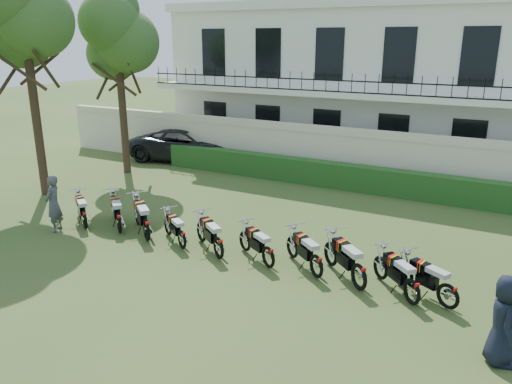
% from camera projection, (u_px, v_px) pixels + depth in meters
% --- Properties ---
extents(ground, '(100.00, 100.00, 0.00)m').
position_uv_depth(ground, '(247.00, 251.00, 14.09)').
color(ground, '#334F1F').
rests_on(ground, ground).
extents(perimeter_wall, '(30.00, 0.35, 2.30)m').
position_uv_depth(perimeter_wall, '(343.00, 155.00, 20.47)').
color(perimeter_wall, beige).
rests_on(perimeter_wall, ground).
extents(hedge, '(18.00, 0.60, 1.00)m').
position_uv_depth(hedge, '(360.00, 178.00, 19.54)').
color(hedge, '#1D4D1B').
rests_on(hedge, ground).
extents(building, '(20.40, 9.60, 7.40)m').
position_uv_depth(building, '(385.00, 81.00, 24.72)').
color(building, white).
rests_on(building, ground).
extents(tree_west_mid, '(3.40, 3.20, 8.82)m').
position_uv_depth(tree_west_mid, '(23.00, 11.00, 17.26)').
color(tree_west_mid, '#473323').
rests_on(tree_west_mid, ground).
extents(tree_west_near, '(3.40, 3.20, 7.90)m').
position_uv_depth(tree_west_near, '(117.00, 35.00, 20.63)').
color(tree_west_near, '#473323').
rests_on(tree_west_near, ground).
extents(motorcycle_0, '(1.57, 1.15, 1.01)m').
position_uv_depth(motorcycle_0, '(84.00, 215.00, 15.57)').
color(motorcycle_0, black).
rests_on(motorcycle_0, ground).
extents(motorcycle_1, '(1.58, 1.37, 1.09)m').
position_uv_depth(motorcycle_1, '(119.00, 218.00, 15.23)').
color(motorcycle_1, black).
rests_on(motorcycle_1, ground).
extents(motorcycle_2, '(1.71, 1.39, 1.15)m').
position_uv_depth(motorcycle_2, '(146.00, 225.00, 14.62)').
color(motorcycle_2, black).
rests_on(motorcycle_2, ground).
extents(motorcycle_3, '(1.50, 1.00, 0.94)m').
position_uv_depth(motorcycle_3, '(182.00, 235.00, 14.10)').
color(motorcycle_3, black).
rests_on(motorcycle_3, ground).
extents(motorcycle_4, '(1.64, 1.20, 1.06)m').
position_uv_depth(motorcycle_4, '(218.00, 243.00, 13.43)').
color(motorcycle_4, black).
rests_on(motorcycle_4, ground).
extents(motorcycle_5, '(1.61, 1.03, 1.00)m').
position_uv_depth(motorcycle_5, '(268.00, 252.00, 12.92)').
color(motorcycle_5, black).
rests_on(motorcycle_5, ground).
extents(motorcycle_6, '(1.55, 1.25, 1.04)m').
position_uv_depth(motorcycle_6, '(317.00, 261.00, 12.37)').
color(motorcycle_6, black).
rests_on(motorcycle_6, ground).
extents(motorcycle_7, '(1.60, 1.45, 1.12)m').
position_uv_depth(motorcycle_7, '(359.00, 271.00, 11.75)').
color(motorcycle_7, black).
rests_on(motorcycle_7, ground).
extents(motorcycle_8, '(1.44, 1.36, 1.03)m').
position_uv_depth(motorcycle_8, '(412.00, 286.00, 11.13)').
color(motorcycle_8, black).
rests_on(motorcycle_8, ground).
extents(motorcycle_9, '(1.66, 0.99, 1.01)m').
position_uv_depth(motorcycle_9, '(449.00, 290.00, 10.94)').
color(motorcycle_9, black).
rests_on(motorcycle_9, ground).
extents(suv, '(6.06, 3.68, 1.57)m').
position_uv_depth(suv, '(189.00, 145.00, 24.33)').
color(suv, black).
rests_on(suv, ground).
extents(inspector, '(0.62, 0.75, 1.77)m').
position_uv_depth(inspector, '(53.00, 204.00, 15.33)').
color(inspector, '#55555A').
rests_on(inspector, ground).
extents(officer_0, '(0.69, 0.94, 1.75)m').
position_uv_depth(officer_0, '(504.00, 320.00, 9.03)').
color(officer_0, black).
rests_on(officer_0, ground).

